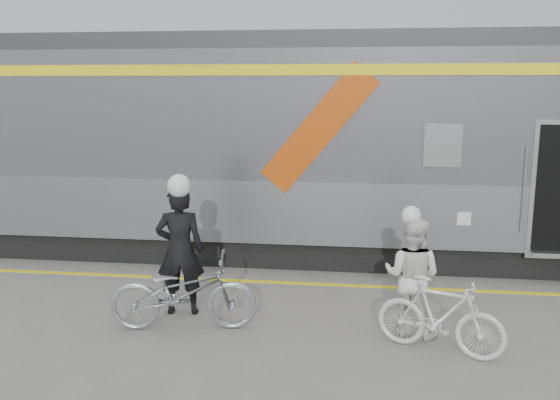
% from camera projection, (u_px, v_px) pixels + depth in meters
% --- Properties ---
extents(ground, '(90.00, 90.00, 0.00)m').
position_uv_depth(ground, '(307.00, 339.00, 7.60)').
color(ground, slate).
rests_on(ground, ground).
extents(train, '(24.00, 3.17, 4.10)m').
position_uv_depth(train, '(421.00, 148.00, 11.06)').
color(train, black).
rests_on(train, ground).
extents(safety_strip, '(24.00, 0.12, 0.01)m').
position_uv_depth(safety_strip, '(319.00, 284.00, 9.69)').
color(safety_strip, yellow).
rests_on(safety_strip, ground).
extents(man, '(0.74, 0.54, 1.85)m').
position_uv_depth(man, '(180.00, 250.00, 8.32)').
color(man, black).
rests_on(man, ground).
extents(bicycle_left, '(2.02, 0.98, 1.02)m').
position_uv_depth(bicycle_left, '(183.00, 292.00, 7.84)').
color(bicycle_left, '#9FA2A6').
rests_on(bicycle_left, ground).
extents(woman, '(0.92, 0.82, 1.56)m').
position_uv_depth(woman, '(412.00, 276.00, 7.66)').
color(woman, white).
rests_on(woman, ground).
extents(bicycle_right, '(1.62, 0.99, 0.94)m').
position_uv_depth(bicycle_right, '(440.00, 316.00, 7.14)').
color(bicycle_right, silver).
rests_on(bicycle_right, ground).
extents(helmet_man, '(0.32, 0.32, 0.32)m').
position_uv_depth(helmet_man, '(177.00, 174.00, 8.11)').
color(helmet_man, white).
rests_on(helmet_man, man).
extents(helmet_woman, '(0.25, 0.25, 0.25)m').
position_uv_depth(helmet_woman, '(415.00, 208.00, 7.48)').
color(helmet_woman, white).
rests_on(helmet_woman, woman).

